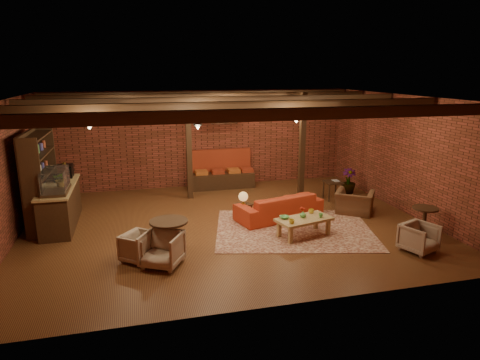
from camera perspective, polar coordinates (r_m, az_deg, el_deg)
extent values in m
plane|color=#401B10|center=(11.02, -1.69, -5.98)|extent=(10.00, 10.00, 0.00)
cube|color=black|center=(10.34, -1.82, 10.87)|extent=(10.00, 8.00, 0.02)
cube|color=maroon|center=(14.43, -5.17, 5.46)|extent=(10.00, 0.02, 3.20)
cube|color=maroon|center=(6.85, 5.46, -4.80)|extent=(10.00, 0.02, 3.20)
cube|color=maroon|center=(10.71, -28.89, 0.51)|extent=(0.02, 8.00, 3.20)
cube|color=maroon|center=(12.59, 21.11, 3.21)|extent=(0.02, 8.00, 3.20)
cylinder|color=black|center=(11.93, -3.47, 9.65)|extent=(9.60, 0.12, 0.12)
cube|color=black|center=(12.98, -6.82, 4.40)|extent=(0.16, 0.16, 3.20)
cube|color=black|center=(13.27, 8.29, 4.57)|extent=(0.16, 0.16, 3.20)
imported|color=#337F33|center=(11.73, -22.53, 0.39)|extent=(0.35, 0.39, 0.30)
cube|color=orange|center=(13.56, -2.11, 8.13)|extent=(0.86, 0.06, 0.30)
cube|color=maroon|center=(10.78, 7.18, -6.53)|extent=(4.37, 3.71, 0.01)
imported|color=#AE3018|center=(11.41, 5.21, -3.51)|extent=(2.47, 1.47, 0.68)
cube|color=#967346|center=(10.26, 8.54, -5.22)|extent=(1.44, 0.96, 0.06)
cube|color=#967346|center=(9.86, 6.74, -7.39)|extent=(0.08, 0.08, 0.39)
cube|color=#967346|center=(10.50, 11.66, -6.22)|extent=(0.08, 0.08, 0.39)
cube|color=#967346|center=(10.21, 5.24, -6.56)|extent=(0.08, 0.08, 0.39)
cube|color=#967346|center=(10.83, 10.08, -5.48)|extent=(0.08, 0.08, 0.39)
imported|color=gold|center=(9.85, 6.90, -5.50)|extent=(0.16, 0.16, 0.10)
imported|color=#4E9C47|center=(10.34, 10.72, -4.69)|extent=(0.13, 0.13, 0.10)
imported|color=gold|center=(10.61, 9.46, -4.12)|extent=(0.16, 0.16, 0.10)
imported|color=#4E9C47|center=(10.17, 5.93, -4.96)|extent=(0.28, 0.28, 0.06)
imported|color=#4E9C47|center=(10.27, 8.38, -4.63)|extent=(0.15, 0.15, 0.13)
sphere|color=red|center=(10.23, 8.41, -3.91)|extent=(0.10, 0.10, 0.10)
cube|color=black|center=(11.16, 0.43, -3.27)|extent=(0.50, 0.50, 0.04)
cylinder|color=black|center=(11.23, 0.43, -4.40)|extent=(0.03, 0.03, 0.43)
cylinder|color=olive|center=(11.15, 0.43, -3.14)|extent=(0.13, 0.13, 0.02)
cylinder|color=olive|center=(11.13, 0.43, -2.83)|extent=(0.04, 0.04, 0.18)
sphere|color=orange|center=(11.09, 0.43, -2.21)|extent=(0.25, 0.25, 0.25)
cylinder|color=black|center=(9.01, -9.49, -5.49)|extent=(0.79, 0.79, 0.04)
cylinder|color=black|center=(9.15, -9.39, -7.83)|extent=(0.11, 0.11, 0.77)
cylinder|color=black|center=(9.30, -9.29, -10.03)|extent=(0.48, 0.48, 0.04)
imported|color=beige|center=(9.15, -13.21, -8.53)|extent=(0.88, 0.89, 0.67)
imported|color=beige|center=(8.83, -10.40, -8.88)|extent=(0.99, 0.97, 0.77)
imported|color=brown|center=(12.14, 15.05, -2.39)|extent=(1.17, 1.10, 0.86)
cube|color=black|center=(13.28, 12.29, -0.27)|extent=(0.51, 0.51, 0.05)
cylinder|color=black|center=(13.36, 12.22, -1.44)|extent=(0.05, 0.05, 0.52)
imported|color=black|center=(13.27, 12.30, -0.12)|extent=(0.19, 0.26, 0.02)
cylinder|color=black|center=(11.03, 23.51, -3.48)|extent=(0.60, 0.60, 0.04)
cylinder|color=black|center=(11.13, 23.34, -5.12)|extent=(0.09, 0.09, 0.65)
cylinder|color=black|center=(11.24, 23.17, -6.69)|extent=(0.36, 0.36, 0.04)
imported|color=beige|center=(10.14, 22.79, -6.96)|extent=(0.85, 0.82, 0.69)
imported|color=#4C7F4C|center=(13.94, 14.49, 3.06)|extent=(1.62, 1.62, 2.40)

